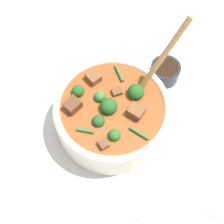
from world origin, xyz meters
TOP-DOWN VIEW (x-y plane):
  - ground_plane at (0.00, 0.00)m, footprint 4.00×4.00m
  - stew_bowl at (0.00, -0.00)m, footprint 0.25×0.30m
  - condiment_bowl at (0.02, -0.19)m, footprint 0.07×0.07m

SIDE VIEW (x-z plane):
  - ground_plane at x=0.00m, z-range 0.00..0.00m
  - condiment_bowl at x=0.02m, z-range 0.00..0.05m
  - stew_bowl at x=0.00m, z-range -0.08..0.19m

